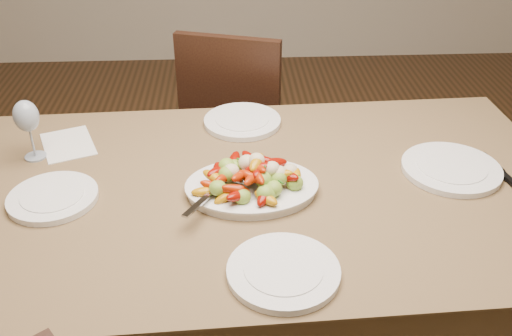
{
  "coord_description": "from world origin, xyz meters",
  "views": [
    {
      "loc": [
        -0.31,
        -1.3,
        1.68
      ],
      "look_at": [
        -0.24,
        0.06,
        0.82
      ],
      "focal_mm": 40.0,
      "sensor_mm": 36.0,
      "label": 1
    }
  ],
  "objects_px": {
    "plate_far": "(242,122)",
    "wine_glass": "(29,128)",
    "plate_near": "(283,272)",
    "dining_table": "(256,283)",
    "plate_right": "(451,169)",
    "chair_far": "(242,125)",
    "plate_left": "(53,198)",
    "serving_platter": "(252,189)"
  },
  "relations": [
    {
      "from": "plate_near",
      "to": "dining_table",
      "type": "bearing_deg",
      "value": 96.84
    },
    {
      "from": "chair_far",
      "to": "wine_glass",
      "type": "distance_m",
      "value": 1.05
    },
    {
      "from": "wine_glass",
      "to": "plate_far",
      "type": "bearing_deg",
      "value": 16.25
    },
    {
      "from": "chair_far",
      "to": "plate_left",
      "type": "bearing_deg",
      "value": 77.2
    },
    {
      "from": "chair_far",
      "to": "plate_near",
      "type": "distance_m",
      "value": 1.32
    },
    {
      "from": "dining_table",
      "to": "chair_far",
      "type": "xyz_separation_m",
      "value": [
        -0.02,
        0.91,
        0.1
      ]
    },
    {
      "from": "wine_glass",
      "to": "dining_table",
      "type": "bearing_deg",
      "value": -16.19
    },
    {
      "from": "plate_right",
      "to": "plate_far",
      "type": "height_order",
      "value": "same"
    },
    {
      "from": "serving_platter",
      "to": "chair_far",
      "type": "bearing_deg",
      "value": 90.21
    },
    {
      "from": "plate_left",
      "to": "wine_glass",
      "type": "distance_m",
      "value": 0.28
    },
    {
      "from": "chair_far",
      "to": "plate_left",
      "type": "distance_m",
      "value": 1.14
    },
    {
      "from": "dining_table",
      "to": "plate_right",
      "type": "height_order",
      "value": "plate_right"
    },
    {
      "from": "chair_far",
      "to": "serving_platter",
      "type": "xyz_separation_m",
      "value": [
        0.0,
        -0.94,
        0.3
      ]
    },
    {
      "from": "plate_far",
      "to": "chair_far",
      "type": "bearing_deg",
      "value": 88.9
    },
    {
      "from": "serving_platter",
      "to": "plate_left",
      "type": "bearing_deg",
      "value": -178.84
    },
    {
      "from": "plate_near",
      "to": "wine_glass",
      "type": "xyz_separation_m",
      "value": [
        -0.72,
        0.57,
        0.09
      ]
    },
    {
      "from": "chair_far",
      "to": "serving_platter",
      "type": "relative_size",
      "value": 2.62
    },
    {
      "from": "plate_near",
      "to": "wine_glass",
      "type": "bearing_deg",
      "value": 141.83
    },
    {
      "from": "plate_near",
      "to": "serving_platter",
      "type": "bearing_deg",
      "value": 99.61
    },
    {
      "from": "plate_right",
      "to": "wine_glass",
      "type": "bearing_deg",
      "value": 173.34
    },
    {
      "from": "serving_platter",
      "to": "wine_glass",
      "type": "relative_size",
      "value": 1.77
    },
    {
      "from": "serving_platter",
      "to": "wine_glass",
      "type": "bearing_deg",
      "value": 161.17
    },
    {
      "from": "plate_right",
      "to": "wine_glass",
      "type": "relative_size",
      "value": 1.43
    },
    {
      "from": "serving_platter",
      "to": "plate_right",
      "type": "distance_m",
      "value": 0.6
    },
    {
      "from": "plate_left",
      "to": "plate_far",
      "type": "bearing_deg",
      "value": 38.44
    },
    {
      "from": "chair_far",
      "to": "plate_right",
      "type": "relative_size",
      "value": 3.25
    },
    {
      "from": "plate_left",
      "to": "plate_near",
      "type": "xyz_separation_m",
      "value": [
        0.61,
        -0.33,
        0.0
      ]
    },
    {
      "from": "plate_left",
      "to": "wine_glass",
      "type": "height_order",
      "value": "wine_glass"
    },
    {
      "from": "dining_table",
      "to": "serving_platter",
      "type": "xyz_separation_m",
      "value": [
        -0.01,
        -0.03,
        0.39
      ]
    },
    {
      "from": "plate_right",
      "to": "plate_far",
      "type": "bearing_deg",
      "value": 151.22
    },
    {
      "from": "plate_left",
      "to": "plate_far",
      "type": "relative_size",
      "value": 0.93
    },
    {
      "from": "plate_far",
      "to": "plate_near",
      "type": "height_order",
      "value": "same"
    },
    {
      "from": "plate_far",
      "to": "dining_table",
      "type": "bearing_deg",
      "value": -86.02
    },
    {
      "from": "dining_table",
      "to": "plate_near",
      "type": "height_order",
      "value": "plate_near"
    },
    {
      "from": "serving_platter",
      "to": "plate_near",
      "type": "height_order",
      "value": "serving_platter"
    },
    {
      "from": "plate_near",
      "to": "wine_glass",
      "type": "height_order",
      "value": "wine_glass"
    },
    {
      "from": "plate_far",
      "to": "wine_glass",
      "type": "xyz_separation_m",
      "value": [
        -0.65,
        -0.19,
        0.09
      ]
    },
    {
      "from": "plate_far",
      "to": "wine_glass",
      "type": "height_order",
      "value": "wine_glass"
    },
    {
      "from": "dining_table",
      "to": "plate_right",
      "type": "relative_size",
      "value": 6.3
    },
    {
      "from": "dining_table",
      "to": "chair_far",
      "type": "height_order",
      "value": "chair_far"
    },
    {
      "from": "chair_far",
      "to": "plate_near",
      "type": "xyz_separation_m",
      "value": [
        0.06,
        -1.28,
        0.29
      ]
    },
    {
      "from": "chair_far",
      "to": "plate_far",
      "type": "xyz_separation_m",
      "value": [
        -0.01,
        -0.53,
        0.29
      ]
    }
  ]
}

